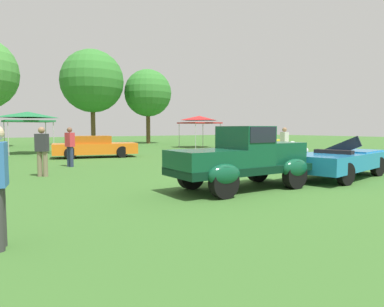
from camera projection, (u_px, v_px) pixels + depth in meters
The scene contains 12 objects.
ground_plane at pixel (254, 186), 9.61m from camera, with size 120.00×120.00×0.00m, color #386628.
feature_pickup_truck at pixel (243, 157), 9.08m from camera, with size 4.18×1.87×1.70m.
neighbor_convertible at pixel (340, 160), 11.29m from camera, with size 4.77×2.49×1.40m.
show_car_orange at pixel (95, 147), 19.08m from camera, with size 4.80×2.63×1.22m.
show_car_yellow at pixel (259, 142), 25.53m from camera, with size 3.81×1.73×1.22m.
spectator_near_truck at pixel (42, 150), 11.46m from camera, with size 0.46×0.44×1.69m.
spectator_between_cars at pixel (284, 143), 16.53m from camera, with size 0.33×0.45×1.69m.
spectator_by_row at pixel (70, 145), 14.39m from camera, with size 0.35×0.45×1.69m.
canopy_tent_center_field at pixel (28, 116), 21.63m from camera, with size 2.83×2.83×2.71m.
canopy_tent_right_field at pixel (199, 119), 28.80m from camera, with size 2.82×2.82×2.71m.
treeline_mid_left at pixel (92, 81), 33.41m from camera, with size 6.18×6.18×9.40m.
treeline_center at pixel (148, 93), 36.31m from camera, with size 5.04×5.04×7.95m.
Camera 1 is at (-6.74, -6.94, 1.64)m, focal length 31.58 mm.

